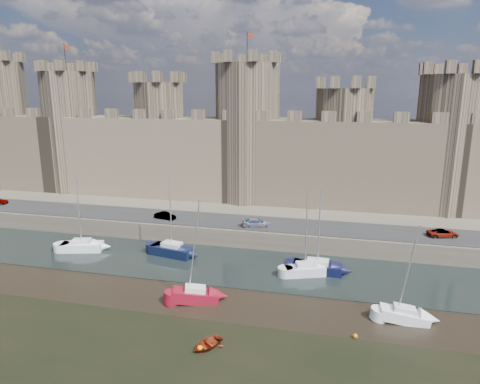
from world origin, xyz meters
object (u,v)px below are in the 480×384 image
Objects in this scene: car_1 at (165,216)px; sailboat_0 at (82,246)px; car_3 at (443,233)px; sailboat_5 at (404,315)px; car_2 at (256,223)px; sailboat_3 at (317,267)px; sailboat_4 at (195,295)px; sailboat_1 at (172,250)px; sailboat_2 at (305,269)px.

car_1 is 12.30m from sailboat_0.
car_1 is 0.84× the size of car_3.
car_1 is 0.34× the size of sailboat_5.
sailboat_3 is (9.02, -8.01, -2.31)m from car_2.
sailboat_4 reaches higher than sailboat_3.
sailboat_1 is at bearing 109.33° from car_2.
car_1 is at bearing 130.08° from sailboat_1.
car_1 is 13.95m from car_2.
sailboat_1 is at bearing -9.32° from sailboat_0.
sailboat_4 reaches higher than sailboat_0.
car_1 is 0.32× the size of sailboat_0.
sailboat_1 is at bearing -139.23° from car_1.
sailboat_2 is at bearing -101.95° from car_1.
sailboat_2 reaches higher than car_1.
sailboat_2 is at bearing -16.74° from sailboat_0.
sailboat_4 is (-2.74, -18.22, -2.30)m from car_2.
sailboat_4 reaches higher than car_3.
car_1 is at bearing 148.45° from sailboat_5.
sailboat_0 is at bearing 148.02° from car_1.
sailboat_1 reaches higher than sailboat_3.
car_2 is at bearing 109.49° from sailboat_2.
sailboat_4 is at bearing 155.28° from car_2.
car_2 is 12.28m from sailboat_3.
sailboat_0 is 0.89× the size of sailboat_1.
sailboat_3 is 0.91× the size of sailboat_4.
car_3 is 20.16m from sailboat_5.
sailboat_2 is 1.04× the size of sailboat_5.
sailboat_5 is (20.34, 0.91, -0.09)m from sailboat_4.
sailboat_4 is at bearing -159.14° from sailboat_2.
sailboat_2 is (17.49, -2.15, -0.07)m from sailboat_1.
car_3 is at bearing 67.49° from sailboat_5.
sailboat_3 reaches higher than sailboat_5.
sailboat_0 is 31.37m from sailboat_3.
sailboat_5 is at bearing -27.74° from sailboat_0.
car_1 is at bearing 135.80° from sailboat_2.
sailboat_0 is (-22.35, -8.28, -2.30)m from car_2.
sailboat_0 is 29.99m from sailboat_2.
sailboat_3 reaches higher than car_1.
car_3 is 0.36× the size of sailboat_4.
car_3 is 20.12m from sailboat_2.
car_1 is 23.72m from sailboat_2.
sailboat_1 is 1.04× the size of sailboat_4.
sailboat_4 is at bearing -179.66° from sailboat_5.
sailboat_2 reaches higher than sailboat_3.
sailboat_3 is 1.04× the size of sailboat_5.
car_3 is at bearing -76.37° from car_1.
sailboat_3 is 15.57m from sailboat_4.
sailboat_1 is at bearing 89.63° from car_3.
sailboat_4 is at bearing -41.89° from sailboat_0.
sailboat_4 is 1.14× the size of sailboat_5.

